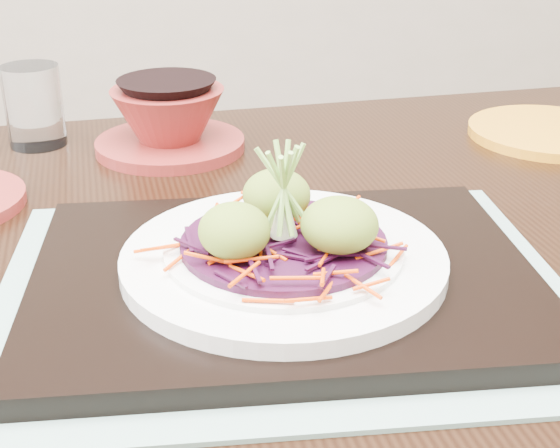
{
  "coord_description": "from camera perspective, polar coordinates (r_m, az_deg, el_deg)",
  "views": [
    {
      "loc": [
        -0.05,
        -0.45,
        1.02
      ],
      "look_at": [
        0.01,
        0.06,
        0.78
      ],
      "focal_mm": 50.0,
      "sensor_mm": 36.0,
      "label": 1
    }
  ],
  "objects": [
    {
      "name": "yellow_plate",
      "position": [
        0.94,
        19.11,
        6.38
      ],
      "size": [
        0.24,
        0.24,
        0.01
      ],
      "primitive_type": "cylinder",
      "rotation": [
        0.0,
        0.0,
        0.46
      ],
      "color": "orange",
      "rests_on": "dining_table"
    },
    {
      "name": "placemat",
      "position": [
        0.57,
        0.26,
        -4.76
      ],
      "size": [
        0.42,
        0.33,
        0.0
      ],
      "primitive_type": "cube",
      "rotation": [
        0.0,
        0.0,
        -0.02
      ],
      "color": "#7BA094",
      "rests_on": "dining_table"
    },
    {
      "name": "scallion_garnish",
      "position": [
        0.54,
        0.28,
        2.29
      ],
      "size": [
        0.05,
        0.05,
        0.08
      ],
      "primitive_type": null,
      "color": "#7DB247",
      "rests_on": "cabbage_bed"
    },
    {
      "name": "guacamole_scoops",
      "position": [
        0.54,
        0.28,
        0.54
      ],
      "size": [
        0.13,
        0.11,
        0.04
      ],
      "color": "olive",
      "rests_on": "cabbage_bed"
    },
    {
      "name": "white_plate",
      "position": [
        0.56,
        0.27,
        -2.48
      ],
      "size": [
        0.23,
        0.23,
        0.02
      ],
      "color": "white",
      "rests_on": "serving_tray"
    },
    {
      "name": "terracotta_bowl_set",
      "position": [
        0.85,
        -8.12,
        7.33
      ],
      "size": [
        0.17,
        0.17,
        0.07
      ],
      "rotation": [
        0.0,
        0.0,
        0.04
      ],
      "color": "maroon",
      "rests_on": "dining_table"
    },
    {
      "name": "dining_table",
      "position": [
        0.68,
        -1.41,
        -9.32
      ],
      "size": [
        1.25,
        0.9,
        0.73
      ],
      "rotation": [
        0.0,
        0.0,
        0.11
      ],
      "color": "black",
      "rests_on": "ground"
    },
    {
      "name": "carrot_julienne",
      "position": [
        0.55,
        0.27,
        -0.72
      ],
      "size": [
        0.18,
        0.18,
        0.01
      ],
      "primitive_type": null,
      "color": "#DE3B03",
      "rests_on": "cabbage_bed"
    },
    {
      "name": "serving_tray",
      "position": [
        0.57,
        0.27,
        -3.9
      ],
      "size": [
        0.37,
        0.28,
        0.02
      ],
      "primitive_type": "cube",
      "rotation": [
        0.0,
        0.0,
        -0.02
      ],
      "color": "black",
      "rests_on": "placemat"
    },
    {
      "name": "cabbage_bed",
      "position": [
        0.55,
        0.27,
        -1.39
      ],
      "size": [
        0.15,
        0.15,
        0.01
      ],
      "primitive_type": "cylinder",
      "color": "#330A2A",
      "rests_on": "white_plate"
    },
    {
      "name": "water_glass",
      "position": [
        0.89,
        -17.56,
        8.23
      ],
      "size": [
        0.07,
        0.07,
        0.09
      ],
      "primitive_type": "cylinder",
      "rotation": [
        0.0,
        0.0,
        0.21
      ],
      "color": "white",
      "rests_on": "dining_table"
    }
  ]
}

